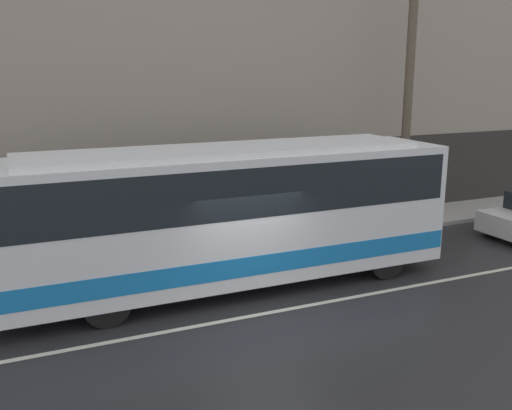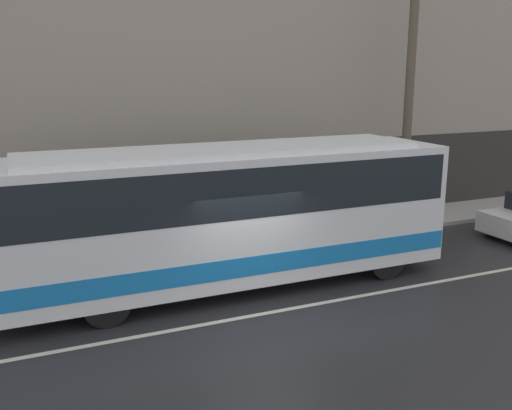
# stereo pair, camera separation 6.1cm
# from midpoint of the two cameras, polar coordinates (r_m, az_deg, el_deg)

# --- Properties ---
(ground_plane) EXTENTS (60.00, 60.00, 0.00)m
(ground_plane) POSITION_cam_midpoint_polar(r_m,az_deg,el_deg) (12.52, 0.61, -10.88)
(ground_plane) COLOR #262628
(sidewalk) EXTENTS (60.00, 2.26, 0.13)m
(sidewalk) POSITION_cam_midpoint_polar(r_m,az_deg,el_deg) (17.01, -6.46, -4.04)
(sidewalk) COLOR #A09E99
(sidewalk) RESTS_ON ground_plane
(building_facade) EXTENTS (60.00, 0.35, 11.88)m
(building_facade) POSITION_cam_midpoint_polar(r_m,az_deg,el_deg) (17.46, -8.25, 15.23)
(building_facade) COLOR gray
(building_facade) RESTS_ON ground_plane
(lane_stripe) EXTENTS (54.00, 0.14, 0.01)m
(lane_stripe) POSITION_cam_midpoint_polar(r_m,az_deg,el_deg) (12.52, 0.61, -10.86)
(lane_stripe) COLOR beige
(lane_stripe) RESTS_ON ground_plane
(transit_bus) EXTENTS (10.91, 2.50, 3.40)m
(transit_bus) POSITION_cam_midpoint_polar(r_m,az_deg,el_deg) (13.46, -2.80, -0.49)
(transit_bus) COLOR white
(transit_bus) RESTS_ON ground_plane
(utility_pole_near) EXTENTS (0.29, 0.29, 8.19)m
(utility_pole_near) POSITION_cam_midpoint_polar(r_m,az_deg,el_deg) (19.50, 15.13, 10.28)
(utility_pole_near) COLOR brown
(utility_pole_near) RESTS_ON sidewalk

